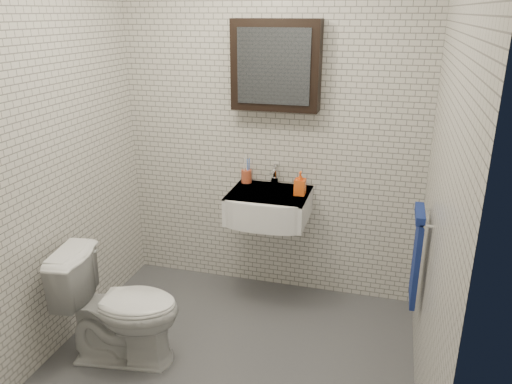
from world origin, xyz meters
TOP-DOWN VIEW (x-y plane):
  - ground at (0.00, 0.00)m, footprint 2.20×2.00m
  - room_shell at (0.00, 0.00)m, footprint 2.22×2.02m
  - washbasin at (0.05, 0.73)m, footprint 0.55×0.50m
  - faucet at (0.05, 0.93)m, footprint 0.06×0.20m
  - mirror_cabinet at (0.05, 0.93)m, footprint 0.60×0.15m
  - towel_rail at (1.04, 0.35)m, footprint 0.09×0.30m
  - toothbrush_cup at (-0.16, 0.94)m, footprint 0.10×0.10m
  - soap_bottle at (0.27, 0.79)m, footprint 0.08×0.08m
  - toilet at (-0.65, -0.13)m, footprint 0.76×0.50m

SIDE VIEW (x-z plane):
  - ground at x=0.00m, z-range 0.00..0.01m
  - toilet at x=-0.65m, z-range 0.00..0.73m
  - towel_rail at x=1.04m, z-range 0.43..1.01m
  - washbasin at x=0.05m, z-range 0.66..0.86m
  - toothbrush_cup at x=-0.16m, z-range 0.80..1.01m
  - faucet at x=0.05m, z-range 0.84..0.99m
  - soap_bottle at x=0.27m, z-range 0.85..1.02m
  - room_shell at x=0.00m, z-range 0.21..2.72m
  - mirror_cabinet at x=0.05m, z-range 1.40..2.00m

